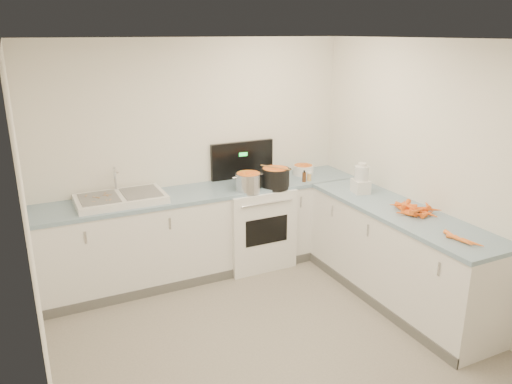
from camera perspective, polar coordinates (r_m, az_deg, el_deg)
name	(u,v)px	position (r m, az deg, el deg)	size (l,w,h in m)	color
floor	(281,353)	(4.37, 2.90, -17.90)	(3.50, 4.00, 0.00)	gray
ceiling	(287,40)	(3.55, 3.56, 16.97)	(3.50, 4.00, 0.00)	white
wall_back	(196,156)	(5.54, -6.90, 4.13)	(3.50, 2.50, 0.00)	white
wall_left	(33,256)	(3.36, -24.14, -6.66)	(4.00, 2.50, 0.00)	white
wall_right	(454,183)	(4.84, 21.65, 0.96)	(4.00, 2.50, 0.00)	white
counter_back	(208,231)	(5.51, -5.56, -4.43)	(3.50, 0.62, 0.94)	white
counter_right	(397,255)	(5.10, 15.87, -6.96)	(0.62, 2.20, 0.94)	white
stove	(253,223)	(5.69, -0.31, -3.55)	(0.76, 0.65, 1.36)	white
sink	(121,198)	(5.12, -15.21, -0.71)	(0.86, 0.52, 0.31)	white
steel_pot	(248,183)	(5.30, -0.87, 1.09)	(0.28, 0.28, 0.20)	silver
black_pot	(275,178)	(5.44, 2.22, 1.59)	(0.31, 0.31, 0.22)	black
wooden_spoon	(275,168)	(5.41, 2.23, 2.81)	(0.02, 0.02, 0.37)	#AD7A47
mixing_bowl	(303,170)	(5.91, 5.41, 2.54)	(0.24, 0.24, 0.11)	white
extract_bottle	(304,177)	(5.62, 5.52, 1.70)	(0.04, 0.04, 0.11)	#593319
spice_jar	(309,177)	(5.67, 6.09, 1.70)	(0.05, 0.05, 0.09)	#E5B266
food_processor	(361,180)	(5.31, 11.92, 1.35)	(0.19, 0.22, 0.32)	white
carrot_pile	(413,209)	(4.87, 17.53, -1.87)	(0.40, 0.46, 0.09)	orange
peeled_carrots	(462,239)	(4.36, 22.43, -5.02)	(0.13, 0.37, 0.04)	orange
peelings	(101,197)	(5.08, -17.26, -0.54)	(0.25, 0.27, 0.01)	tan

